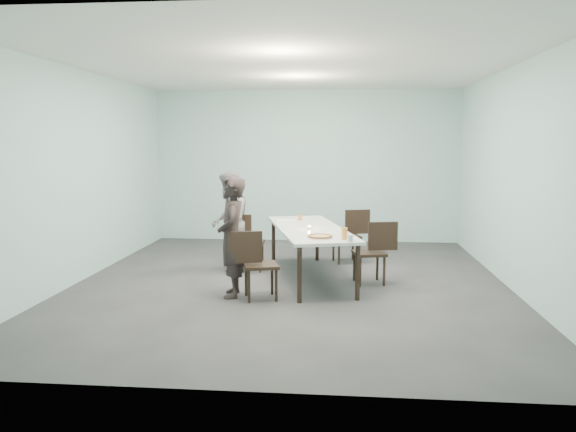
# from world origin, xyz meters

# --- Properties ---
(ground) EXTENTS (7.00, 7.00, 0.00)m
(ground) POSITION_xyz_m (0.00, 0.00, 0.00)
(ground) COLOR #333335
(ground) RESTS_ON ground
(room_shell) EXTENTS (6.02, 7.02, 3.01)m
(room_shell) POSITION_xyz_m (0.00, 0.00, 2.03)
(room_shell) COLOR #ABD7D8
(room_shell) RESTS_ON ground
(table) EXTENTS (1.52, 2.74, 0.75)m
(table) POSITION_xyz_m (0.26, 0.31, 0.69)
(table) COLOR white
(table) RESTS_ON ground
(chair_near_left) EXTENTS (0.65, 0.52, 0.87)m
(chair_near_left) POSITION_xyz_m (-0.38, -0.85, 0.50)
(chair_near_left) COLOR black
(chair_near_left) RESTS_ON ground
(chair_far_left) EXTENTS (0.62, 0.43, 0.87)m
(chair_far_left) POSITION_xyz_m (-0.77, 0.76, 0.50)
(chair_far_left) COLOR black
(chair_far_left) RESTS_ON ground
(chair_near_right) EXTENTS (0.64, 0.50, 0.87)m
(chair_near_right) POSITION_xyz_m (1.18, 0.11, 0.50)
(chair_near_right) COLOR black
(chair_near_right) RESTS_ON ground
(chair_far_right) EXTENTS (0.65, 0.52, 0.87)m
(chair_far_right) POSITION_xyz_m (0.87, 1.51, 0.50)
(chair_far_right) COLOR black
(chair_far_right) RESTS_ON ground
(diner_near) EXTENTS (0.46, 0.62, 1.54)m
(diner_near) POSITION_xyz_m (-0.68, -0.74, 0.77)
(diner_near) COLOR black
(diner_near) RESTS_ON ground
(diner_far) EXTENTS (0.64, 0.79, 1.53)m
(diner_far) POSITION_xyz_m (-1.02, 0.77, 0.76)
(diner_far) COLOR slate
(diner_far) RESTS_ON ground
(pizza) EXTENTS (0.34, 0.34, 0.04)m
(pizza) POSITION_xyz_m (0.44, -0.58, 0.77)
(pizza) COLOR white
(pizza) RESTS_ON table
(side_plate) EXTENTS (0.18, 0.18, 0.01)m
(side_plate) POSITION_xyz_m (0.53, -0.31, 0.76)
(side_plate) COLOR white
(side_plate) RESTS_ON table
(beer_glass) EXTENTS (0.08, 0.08, 0.15)m
(beer_glass) POSITION_xyz_m (0.75, -0.65, 0.82)
(beer_glass) COLOR orange
(beer_glass) RESTS_ON table
(water_tumbler) EXTENTS (0.08, 0.08, 0.09)m
(water_tumbler) POSITION_xyz_m (0.81, -0.83, 0.80)
(water_tumbler) COLOR silver
(water_tumbler) RESTS_ON table
(tealight) EXTENTS (0.06, 0.06, 0.05)m
(tealight) POSITION_xyz_m (0.25, 0.14, 0.77)
(tealight) COLOR silver
(tealight) RESTS_ON table
(amber_tumbler) EXTENTS (0.07, 0.07, 0.08)m
(amber_tumbler) POSITION_xyz_m (0.06, 1.09, 0.79)
(amber_tumbler) COLOR orange
(amber_tumbler) RESTS_ON table
(menu) EXTENTS (0.35, 0.29, 0.01)m
(menu) POSITION_xyz_m (-0.15, 1.02, 0.75)
(menu) COLOR silver
(menu) RESTS_ON table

